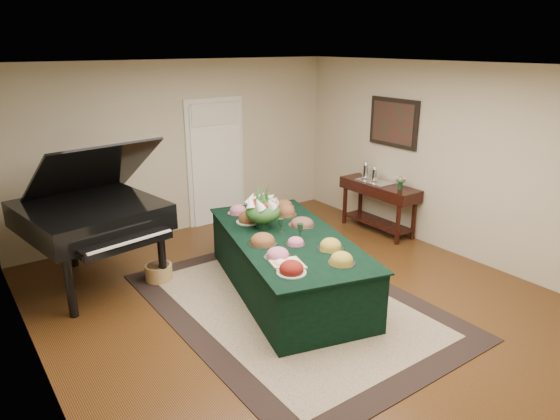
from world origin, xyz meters
TOP-DOWN VIEW (x-y plane):
  - ground at (0.00, 0.00)m, footprint 6.00×6.00m
  - area_rug at (-0.12, -0.09)m, footprint 2.69×3.77m
  - kitchen_doorway at (0.60, 2.97)m, footprint 1.05×0.07m
  - buffet_table at (0.06, 0.24)m, footprint 1.92×2.93m
  - food_platters at (0.07, 0.35)m, footprint 1.48×2.31m
  - cutting_board at (-0.43, -0.42)m, footprint 0.39×0.39m
  - green_goblets at (0.12, 0.25)m, footprint 0.16×0.36m
  - floral_centerpiece at (-0.01, 0.65)m, footprint 0.45×0.45m
  - grand_piano at (-1.77, 1.84)m, footprint 1.79×2.00m
  - wicker_basket at (-1.12, 1.43)m, footprint 0.34×0.34m
  - mahogany_sideboard at (2.50, 1.06)m, footprint 0.45×1.39m
  - tea_service at (2.50, 1.26)m, footprint 0.34×0.58m
  - pink_bouquet at (2.50, 0.63)m, footprint 0.17×0.17m
  - wall_painting at (2.72, 1.06)m, footprint 0.05×0.95m

SIDE VIEW (x-z plane):
  - ground at x=0.00m, z-range 0.00..0.00m
  - area_rug at x=-0.12m, z-range 0.00..0.01m
  - wicker_basket at x=-1.12m, z-range 0.00..0.21m
  - buffet_table at x=0.06m, z-range 0.00..0.73m
  - mahogany_sideboard at x=2.50m, z-range 0.22..1.03m
  - cutting_board at x=-0.43m, z-range 0.71..0.81m
  - food_platters at x=0.07m, z-range 0.71..0.83m
  - green_goblets at x=0.12m, z-range 0.73..0.91m
  - tea_service at x=2.50m, z-range 0.77..1.07m
  - grand_piano at x=-1.77m, z-range 0.01..1.84m
  - pink_bouquet at x=2.50m, z-range 0.84..1.05m
  - floral_centerpiece at x=-0.01m, z-range 0.77..1.22m
  - kitchen_doorway at x=0.60m, z-range -0.03..2.07m
  - wall_painting at x=2.72m, z-range 1.38..2.12m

